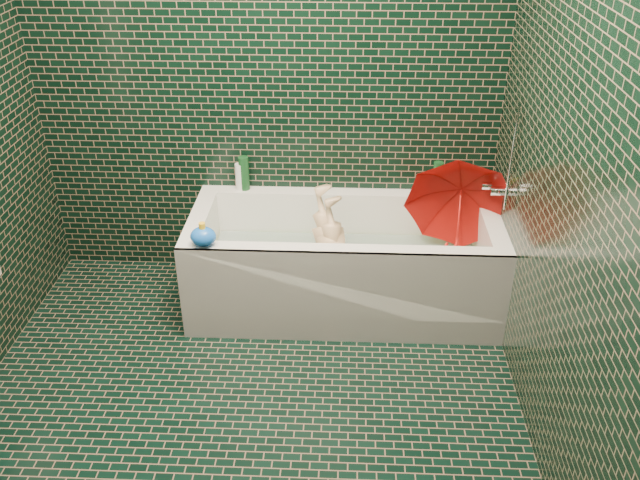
{
  "coord_description": "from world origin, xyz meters",
  "views": [
    {
      "loc": [
        0.46,
        -2.21,
        2.29
      ],
      "look_at": [
        0.32,
        0.82,
        0.52
      ],
      "focal_mm": 38.0,
      "sensor_mm": 36.0,
      "label": 1
    }
  ],
  "objects_px": {
    "bathtub": "(344,272)",
    "umbrella": "(459,216)",
    "bath_toy": "(203,236)",
    "child": "(336,259)",
    "rubber_duck": "(462,186)"
  },
  "relations": [
    {
      "from": "bathtub",
      "to": "umbrella",
      "type": "relative_size",
      "value": 3.0
    },
    {
      "from": "child",
      "to": "umbrella",
      "type": "relative_size",
      "value": 1.47
    },
    {
      "from": "child",
      "to": "bath_toy",
      "type": "relative_size",
      "value": 5.23
    },
    {
      "from": "rubber_duck",
      "to": "umbrella",
      "type": "bearing_deg",
      "value": -94.18
    },
    {
      "from": "umbrella",
      "to": "rubber_duck",
      "type": "height_order",
      "value": "umbrella"
    },
    {
      "from": "child",
      "to": "bathtub",
      "type": "bearing_deg",
      "value": 98.87
    },
    {
      "from": "umbrella",
      "to": "bathtub",
      "type": "bearing_deg",
      "value": -165.34
    },
    {
      "from": "bathtub",
      "to": "rubber_duck",
      "type": "distance_m",
      "value": 0.85
    },
    {
      "from": "bathtub",
      "to": "rubber_duck",
      "type": "bearing_deg",
      "value": 27.49
    },
    {
      "from": "bathtub",
      "to": "bath_toy",
      "type": "bearing_deg",
      "value": -156.1
    },
    {
      "from": "umbrella",
      "to": "bath_toy",
      "type": "xyz_separation_m",
      "value": [
        -1.31,
        -0.29,
        0.01
      ]
    },
    {
      "from": "rubber_duck",
      "to": "bath_toy",
      "type": "bearing_deg",
      "value": -148.07
    },
    {
      "from": "child",
      "to": "rubber_duck",
      "type": "bearing_deg",
      "value": 99.1
    },
    {
      "from": "child",
      "to": "bath_toy",
      "type": "xyz_separation_m",
      "value": [
        -0.66,
        -0.29,
        0.3
      ]
    },
    {
      "from": "child",
      "to": "bath_toy",
      "type": "bearing_deg",
      "value": -84.71
    }
  ]
}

